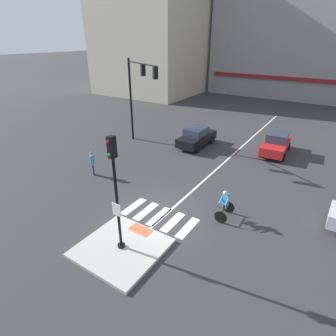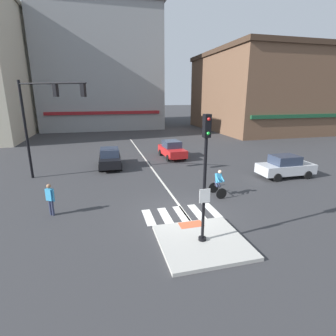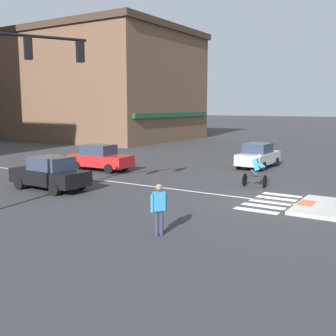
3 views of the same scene
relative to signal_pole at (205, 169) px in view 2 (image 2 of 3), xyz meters
The scene contains 18 objects.
ground_plane 4.27m from the signal_pole, 90.00° to the left, with size 300.00×300.00×0.00m, color #333335.
traffic_island 3.12m from the signal_pole, 90.00° to the left, with size 3.48×3.40×0.15m, color #B2AFA8.
tactile_pad_front 3.33m from the signal_pole, 90.00° to the left, with size 1.10×0.60×0.01m, color #DB5B38.
signal_pole is the anchor object (origin of this frame).
crosswalk_stripe_a 4.62m from the signal_pole, 120.64° to the left, with size 0.44×1.80×0.01m, color silver.
crosswalk_stripe_b 4.37m from the signal_pole, 106.50° to the left, with size 0.44×1.80×0.01m, color silver.
crosswalk_stripe_c 4.29m from the signal_pole, 90.00° to the left, with size 0.44×1.80×0.01m, color silver.
crosswalk_stripe_d 4.37m from the signal_pole, 73.50° to the left, with size 0.44×1.80×0.01m, color silver.
crosswalk_stripe_e 4.62m from the signal_pole, 59.36° to the left, with size 0.44×1.80×0.01m, color silver.
lane_centre_line 13.22m from the signal_pole, 89.09° to the left, with size 0.14×28.00×0.01m, color silver.
traffic_light_mast 13.09m from the signal_pole, 124.96° to the left, with size 4.52×2.43×6.87m.
building_corner_right 47.50m from the signal_pole, 93.55° to the left, with size 21.20×22.33×20.93m.
building_far_block 39.90m from the signal_pole, 54.53° to the left, with size 17.29×21.64×12.98m.
car_black_westbound_far 13.46m from the signal_pole, 103.63° to the left, with size 1.95×4.15×1.64m.
car_silver_cross_right 11.78m from the signal_pole, 36.26° to the left, with size 4.12×1.88×1.64m.
car_red_eastbound_far 15.40m from the signal_pole, 79.14° to the left, with size 2.01×4.18×1.64m.
cyclist 5.87m from the signal_pole, 58.13° to the left, with size 0.68×1.10×1.68m.
pedestrian_at_curb_left 8.03m from the signal_pole, 145.75° to the left, with size 0.46×0.39×1.67m.
Camera 2 is at (-3.72, -11.49, 5.85)m, focal length 27.50 mm.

